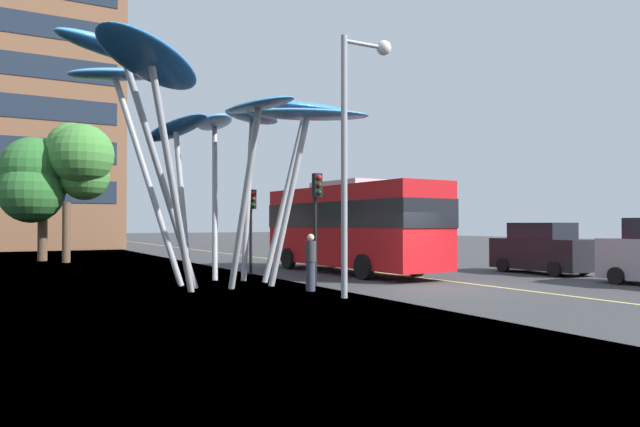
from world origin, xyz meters
TOP-DOWN VIEW (x-y plane):
  - ground at (-0.68, 0.00)m, footprint 120.00×240.00m
  - red_bus at (0.84, 6.41)m, footprint 3.03×10.26m
  - leaf_sculpture at (-5.87, 4.36)m, footprint 11.29×11.04m
  - traffic_light_kerb_near at (-2.89, 2.67)m, footprint 0.28×0.42m
  - traffic_light_kerb_far at (-3.10, 7.72)m, footprint 0.28×0.42m
  - car_parked_mid at (7.68, 2.15)m, footprint 1.94×4.26m
  - street_lamp at (-3.46, -0.60)m, footprint 1.69×0.44m
  - tree_pavement_near at (-8.17, 19.67)m, footprint 3.48×3.67m
  - tree_pavement_far at (-10.31, 21.13)m, footprint 3.80×4.73m
  - pedestrian at (-3.83, 1.36)m, footprint 0.34×0.34m

SIDE VIEW (x-z plane):
  - ground at x=-0.68m, z-range -0.10..0.00m
  - pedestrian at x=-3.83m, z-range 0.01..1.78m
  - car_parked_mid at x=7.68m, z-range -0.06..2.07m
  - red_bus at x=0.84m, z-range 0.18..4.07m
  - traffic_light_kerb_far at x=-3.10m, z-range 0.79..4.28m
  - traffic_light_kerb_near at x=-2.89m, z-range 0.85..4.64m
  - tree_pavement_far at x=-10.31m, z-range 1.07..7.89m
  - street_lamp at x=-3.46m, z-range 1.05..8.54m
  - tree_pavement_near at x=-8.17m, z-range 1.83..9.47m
  - leaf_sculpture at x=-5.87m, z-range 2.25..9.65m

